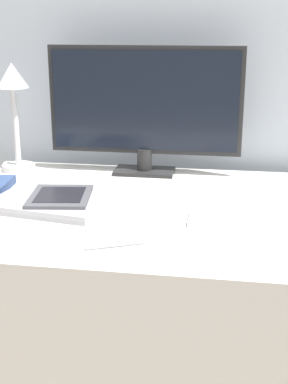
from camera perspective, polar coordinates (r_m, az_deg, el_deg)
name	(u,v)px	position (r m, az deg, el deg)	size (l,w,h in m)	color
wall_back	(178,24)	(1.82, 3.62, 17.40)	(3.60, 0.05, 2.40)	#B2BCC6
desk	(156,328)	(1.59, 1.30, -14.26)	(1.18, 0.79, 0.74)	silver
monitor	(145,106)	(1.70, 0.07, 9.13)	(0.61, 0.11, 0.40)	#262626
keyboard	(245,221)	(1.33, 10.73, -3.03)	(0.28, 0.10, 0.01)	silver
laptop	(52,202)	(1.45, -9.84, -1.05)	(0.33, 0.27, 0.02)	#A3A3A8
ereader	(60,196)	(1.44, -8.93, -0.44)	(0.18, 0.21, 0.01)	#4C4C51
desk_lamp	(14,100)	(1.77, -13.73, 9.52)	(0.11, 0.11, 0.35)	white
pen	(115,245)	(1.18, -3.07, -5.67)	(0.12, 0.06, 0.01)	silver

